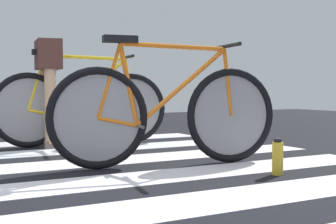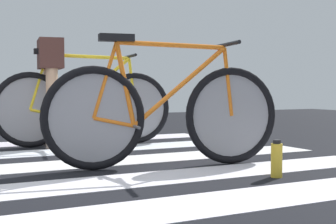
% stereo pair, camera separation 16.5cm
% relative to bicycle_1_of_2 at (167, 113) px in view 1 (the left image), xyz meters
% --- Properties ---
extents(ground, '(18.00, 14.00, 0.02)m').
position_rel_bicycle_1_of_2_xyz_m(ground, '(-1.13, -0.18, -0.40)').
color(ground, black).
extents(crosswalk_markings, '(5.43, 5.01, 0.00)m').
position_rel_bicycle_1_of_2_xyz_m(crosswalk_markings, '(-1.12, -0.36, -0.38)').
color(crosswalk_markings, silver).
rests_on(crosswalk_markings, ground).
extents(bicycle_1_of_2, '(1.72, 0.55, 0.93)m').
position_rel_bicycle_1_of_2_xyz_m(bicycle_1_of_2, '(0.00, 0.00, 0.00)').
color(bicycle_1_of_2, black).
rests_on(bicycle_1_of_2, ground).
extents(bicycle_2_of_2, '(1.72, 0.53, 0.93)m').
position_rel_bicycle_1_of_2_xyz_m(bicycle_2_of_2, '(-0.13, 1.51, 0.00)').
color(bicycle_2_of_2, black).
rests_on(bicycle_2_of_2, ground).
extents(cyclist_2_of_2, '(0.37, 0.44, 1.03)m').
position_rel_bicycle_1_of_2_xyz_m(cyclist_2_of_2, '(-0.43, 1.56, 0.28)').
color(cyclist_2_of_2, tan).
rests_on(cyclist_2_of_2, ground).
extents(water_bottle, '(0.07, 0.07, 0.24)m').
position_rel_bicycle_1_of_2_xyz_m(water_bottle, '(0.45, -0.68, -0.27)').
color(water_bottle, gold).
rests_on(water_bottle, ground).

